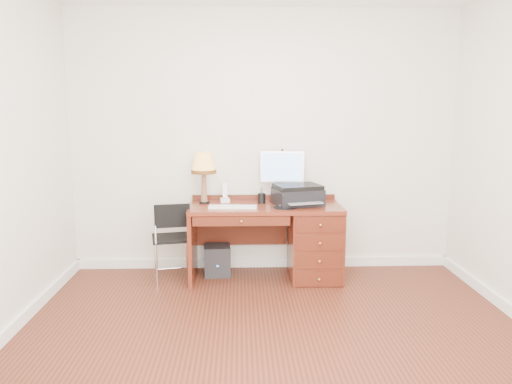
{
  "coord_description": "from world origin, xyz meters",
  "views": [
    {
      "loc": [
        -0.25,
        -3.46,
        1.71
      ],
      "look_at": [
        -0.1,
        1.2,
        0.92
      ],
      "focal_mm": 35.0,
      "sensor_mm": 36.0,
      "label": 1
    }
  ],
  "objects_px": {
    "phone": "(225,197)",
    "leg_lamp": "(204,166)",
    "chair": "(171,234)",
    "monitor": "(282,170)",
    "printer": "(298,195)",
    "desk": "(297,238)",
    "equipment_box": "(217,260)"
  },
  "relations": [
    {
      "from": "phone",
      "to": "leg_lamp",
      "type": "bearing_deg",
      "value": -175.73
    },
    {
      "from": "leg_lamp",
      "to": "desk",
      "type": "bearing_deg",
      "value": -6.81
    },
    {
      "from": "desk",
      "to": "printer",
      "type": "height_order",
      "value": "printer"
    },
    {
      "from": "phone",
      "to": "equipment_box",
      "type": "xyz_separation_m",
      "value": [
        -0.08,
        -0.07,
        -0.65
      ]
    },
    {
      "from": "printer",
      "to": "chair",
      "type": "relative_size",
      "value": 0.66
    },
    {
      "from": "desk",
      "to": "phone",
      "type": "distance_m",
      "value": 0.84
    },
    {
      "from": "monitor",
      "to": "leg_lamp",
      "type": "bearing_deg",
      "value": -166.05
    },
    {
      "from": "monitor",
      "to": "chair",
      "type": "bearing_deg",
      "value": -159.28
    },
    {
      "from": "leg_lamp",
      "to": "chair",
      "type": "distance_m",
      "value": 0.74
    },
    {
      "from": "printer",
      "to": "chair",
      "type": "xyz_separation_m",
      "value": [
        -1.26,
        -0.09,
        -0.36
      ]
    },
    {
      "from": "leg_lamp",
      "to": "chair",
      "type": "xyz_separation_m",
      "value": [
        -0.32,
        -0.19,
        -0.64
      ]
    },
    {
      "from": "desk",
      "to": "chair",
      "type": "distance_m",
      "value": 1.26
    },
    {
      "from": "printer",
      "to": "desk",
      "type": "bearing_deg",
      "value": -111.3
    },
    {
      "from": "leg_lamp",
      "to": "chair",
      "type": "height_order",
      "value": "leg_lamp"
    },
    {
      "from": "equipment_box",
      "to": "phone",
      "type": "bearing_deg",
      "value": 33.95
    },
    {
      "from": "printer",
      "to": "leg_lamp",
      "type": "bearing_deg",
      "value": 159.18
    },
    {
      "from": "desk",
      "to": "monitor",
      "type": "bearing_deg",
      "value": 119.91
    },
    {
      "from": "phone",
      "to": "chair",
      "type": "relative_size",
      "value": 0.24
    },
    {
      "from": "leg_lamp",
      "to": "chair",
      "type": "relative_size",
      "value": 0.64
    },
    {
      "from": "monitor",
      "to": "chair",
      "type": "distance_m",
      "value": 1.3
    },
    {
      "from": "desk",
      "to": "monitor",
      "type": "relative_size",
      "value": 2.91
    },
    {
      "from": "desk",
      "to": "chair",
      "type": "xyz_separation_m",
      "value": [
        -1.26,
        -0.08,
        0.07
      ]
    },
    {
      "from": "leg_lamp",
      "to": "printer",
      "type": "bearing_deg",
      "value": -6.0
    },
    {
      "from": "printer",
      "to": "leg_lamp",
      "type": "xyz_separation_m",
      "value": [
        -0.94,
        0.1,
        0.28
      ]
    },
    {
      "from": "printer",
      "to": "equipment_box",
      "type": "relative_size",
      "value": 1.71
    },
    {
      "from": "printer",
      "to": "phone",
      "type": "distance_m",
      "value": 0.75
    },
    {
      "from": "phone",
      "to": "chair",
      "type": "height_order",
      "value": "phone"
    },
    {
      "from": "monitor",
      "to": "chair",
      "type": "relative_size",
      "value": 0.64
    },
    {
      "from": "phone",
      "to": "equipment_box",
      "type": "height_order",
      "value": "phone"
    },
    {
      "from": "desk",
      "to": "leg_lamp",
      "type": "xyz_separation_m",
      "value": [
        -0.94,
        0.11,
        0.72
      ]
    },
    {
      "from": "monitor",
      "to": "desk",
      "type": "bearing_deg",
      "value": -55.32
    },
    {
      "from": "desk",
      "to": "equipment_box",
      "type": "xyz_separation_m",
      "value": [
        -0.81,
        0.1,
        -0.26
      ]
    }
  ]
}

